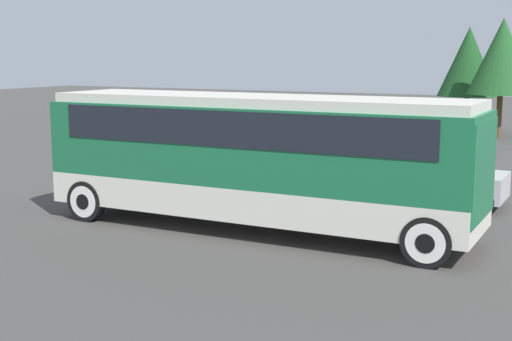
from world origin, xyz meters
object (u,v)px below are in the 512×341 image
(parked_car_mid, at_px, (401,164))
(parked_car_far, at_px, (265,150))
(parked_car_near, at_px, (422,176))
(tour_bus, at_px, (260,151))

(parked_car_mid, xyz_separation_m, parked_car_far, (-5.28, 0.79, 0.05))
(parked_car_near, height_order, parked_car_mid, parked_car_near)
(tour_bus, relative_size, parked_car_near, 2.37)
(parked_car_mid, bearing_deg, tour_bus, -99.38)
(tour_bus, bearing_deg, parked_car_mid, 80.62)
(parked_car_near, bearing_deg, parked_car_mid, 118.35)
(tour_bus, bearing_deg, parked_car_far, 116.06)
(parked_car_near, xyz_separation_m, parked_car_mid, (-1.35, 2.51, -0.10))
(tour_bus, height_order, parked_car_far, tour_bus)
(parked_car_near, height_order, parked_car_far, parked_car_near)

